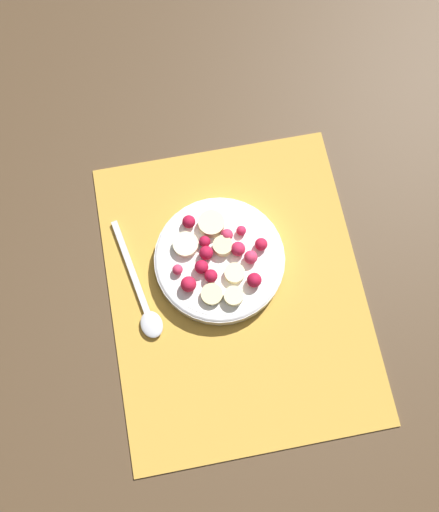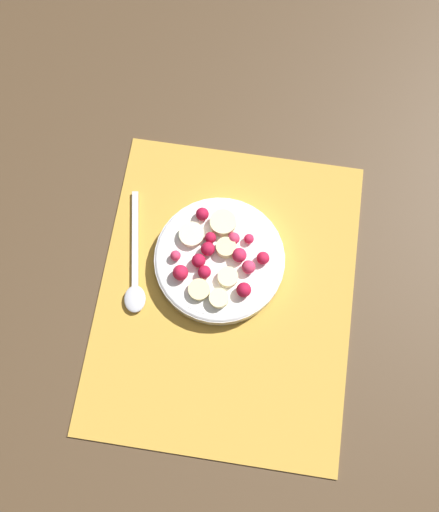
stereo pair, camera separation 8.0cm
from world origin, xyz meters
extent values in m
plane|color=#4C3823|center=(0.00, 0.00, 0.00)|extent=(3.00, 3.00, 0.00)
cube|color=gold|center=(0.00, 0.00, 0.00)|extent=(0.45, 0.36, 0.01)
cylinder|color=white|center=(0.04, 0.02, 0.02)|extent=(0.19, 0.19, 0.02)
torus|color=white|center=(0.04, 0.02, 0.02)|extent=(0.19, 0.19, 0.01)
cylinder|color=white|center=(0.04, 0.02, 0.03)|extent=(0.17, 0.17, 0.00)
cylinder|color=beige|center=(0.09, 0.02, 0.04)|extent=(0.05, 0.05, 0.01)
cylinder|color=beige|center=(-0.01, 0.04, 0.03)|extent=(0.04, 0.04, 0.01)
cylinder|color=beige|center=(0.02, 0.00, 0.04)|extent=(0.03, 0.03, 0.01)
cylinder|color=beige|center=(0.06, 0.01, 0.04)|extent=(0.03, 0.03, 0.01)
cylinder|color=#F4EAB7|center=(0.07, 0.06, 0.03)|extent=(0.05, 0.05, 0.01)
cylinder|color=beige|center=(-0.02, 0.01, 0.04)|extent=(0.03, 0.03, 0.01)
sphere|color=red|center=(0.05, -0.04, 0.04)|extent=(0.02, 0.02, 0.02)
sphere|color=#D12347|center=(0.05, -0.01, 0.04)|extent=(0.02, 0.02, 0.02)
sphere|color=#B21433|center=(0.03, 0.04, 0.04)|extent=(0.02, 0.02, 0.02)
sphere|color=#D12347|center=(0.08, -0.02, 0.04)|extent=(0.01, 0.01, 0.01)
sphere|color=#B21433|center=(0.07, 0.03, 0.04)|extent=(0.02, 0.02, 0.02)
sphere|color=red|center=(0.01, 0.07, 0.04)|extent=(0.02, 0.02, 0.02)
sphere|color=#DB3356|center=(0.03, -0.03, 0.04)|extent=(0.02, 0.02, 0.02)
sphere|color=#DB3356|center=(0.04, 0.08, 0.04)|extent=(0.01, 0.01, 0.01)
sphere|color=#B21433|center=(0.00, -0.02, 0.04)|extent=(0.02, 0.02, 0.02)
sphere|color=#B21433|center=(0.02, 0.03, 0.04)|extent=(0.02, 0.02, 0.02)
sphere|color=#B21433|center=(0.10, 0.05, 0.04)|extent=(0.02, 0.02, 0.02)
sphere|color=#B21433|center=(0.05, 0.03, 0.04)|extent=(0.02, 0.02, 0.02)
sphere|color=#DB3356|center=(0.07, 0.00, 0.04)|extent=(0.02, 0.02, 0.02)
cube|color=silver|center=(0.06, 0.14, 0.01)|extent=(0.15, 0.04, 0.00)
ellipsoid|color=silver|center=(-0.03, 0.13, 0.01)|extent=(0.04, 0.04, 0.01)
camera|label=1|loc=(-0.19, 0.06, 0.80)|focal=40.00mm
camera|label=2|loc=(-0.19, -0.02, 0.80)|focal=40.00mm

